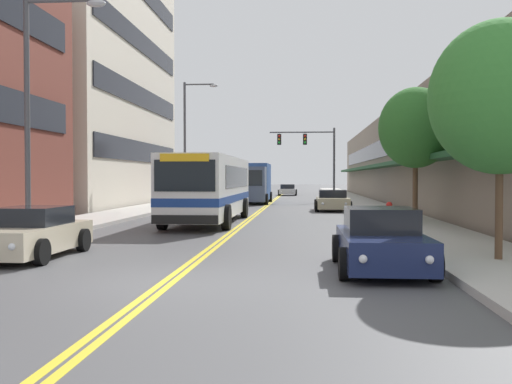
% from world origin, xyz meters
% --- Properties ---
extents(ground_plane, '(240.00, 240.00, 0.00)m').
position_xyz_m(ground_plane, '(0.00, 37.00, 0.00)').
color(ground_plane, '#4C4C4F').
extents(sidewalk_left, '(3.09, 106.00, 0.16)m').
position_xyz_m(sidewalk_left, '(-7.05, 37.00, 0.08)').
color(sidewalk_left, '#B2ADA5').
rests_on(sidewalk_left, ground_plane).
extents(sidewalk_right, '(3.09, 106.00, 0.16)m').
position_xyz_m(sidewalk_right, '(7.05, 37.00, 0.08)').
color(sidewalk_right, '#B2ADA5').
rests_on(sidewalk_right, ground_plane).
extents(centre_line, '(0.34, 106.00, 0.01)m').
position_xyz_m(centre_line, '(0.00, 37.00, 0.00)').
color(centre_line, yellow).
rests_on(centre_line, ground_plane).
extents(office_tower_left, '(12.08, 20.63, 23.19)m').
position_xyz_m(office_tower_left, '(-14.83, 28.97, 11.59)').
color(office_tower_left, beige).
rests_on(office_tower_left, ground_plane).
extents(storefront_row_right, '(9.10, 68.00, 7.03)m').
position_xyz_m(storefront_row_right, '(12.82, 37.00, 3.51)').
color(storefront_row_right, gray).
rests_on(storefront_row_right, ground_plane).
extents(city_bus, '(2.82, 11.05, 2.93)m').
position_xyz_m(city_bus, '(-1.60, 14.79, 1.66)').
color(city_bus, silver).
rests_on(city_bus, ground_plane).
extents(car_red_parked_left_near, '(2.02, 4.89, 1.26)m').
position_xyz_m(car_red_parked_left_near, '(-4.33, 28.74, 0.60)').
color(car_red_parked_left_near, maroon).
rests_on(car_red_parked_left_near, ground_plane).
extents(car_champagne_parked_left_far, '(1.97, 4.22, 1.29)m').
position_xyz_m(car_champagne_parked_left_far, '(-4.31, 3.14, 0.60)').
color(car_champagne_parked_left_far, beige).
rests_on(car_champagne_parked_left_far, ground_plane).
extents(car_navy_parked_right_foreground, '(1.98, 4.15, 1.37)m').
position_xyz_m(car_navy_parked_right_foreground, '(4.32, 1.78, 0.63)').
color(car_navy_parked_right_foreground, '#19234C').
rests_on(car_navy_parked_right_foreground, ground_plane).
extents(car_beige_parked_right_mid, '(2.16, 4.24, 1.28)m').
position_xyz_m(car_beige_parked_right_mid, '(4.40, 24.30, 0.60)').
color(car_beige_parked_right_mid, '#BCAD89').
rests_on(car_beige_parked_right_mid, ground_plane).
extents(car_silver_moving_lead, '(2.10, 4.27, 1.25)m').
position_xyz_m(car_silver_moving_lead, '(0.84, 54.22, 0.58)').
color(car_silver_moving_lead, '#B7B7BC').
rests_on(car_silver_moving_lead, ground_plane).
extents(box_truck, '(2.69, 7.58, 3.14)m').
position_xyz_m(box_truck, '(-1.34, 34.08, 1.64)').
color(box_truck, '#475675').
rests_on(box_truck, ground_plane).
extents(traffic_signal_mast, '(5.53, 0.38, 6.22)m').
position_xyz_m(traffic_signal_mast, '(3.31, 37.56, 4.42)').
color(traffic_signal_mast, '#47474C').
rests_on(traffic_signal_mast, ground_plane).
extents(street_lamp_left_near, '(2.42, 0.28, 7.22)m').
position_xyz_m(street_lamp_left_near, '(-4.94, 4.98, 4.35)').
color(street_lamp_left_near, '#47474C').
rests_on(street_lamp_left_near, ground_plane).
extents(street_lamp_left_far, '(2.33, 0.28, 8.39)m').
position_xyz_m(street_lamp_left_far, '(-4.99, 26.81, 4.96)').
color(street_lamp_left_far, '#47474C').
rests_on(street_lamp_left_far, ground_plane).
extents(street_tree_right_near, '(3.21, 3.21, 5.47)m').
position_xyz_m(street_tree_right_near, '(7.09, 2.60, 3.86)').
color(street_tree_right_near, brown).
rests_on(street_tree_right_near, sidewalk_right).
extents(street_tree_right_mid, '(3.11, 3.11, 5.69)m').
position_xyz_m(street_tree_right_mid, '(7.35, 13.80, 4.14)').
color(street_tree_right_mid, brown).
rests_on(street_tree_right_mid, sidewalk_right).
extents(fire_hydrant, '(0.35, 0.27, 0.93)m').
position_xyz_m(fire_hydrant, '(5.95, 11.62, 0.63)').
color(fire_hydrant, red).
rests_on(fire_hydrant, sidewalk_right).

